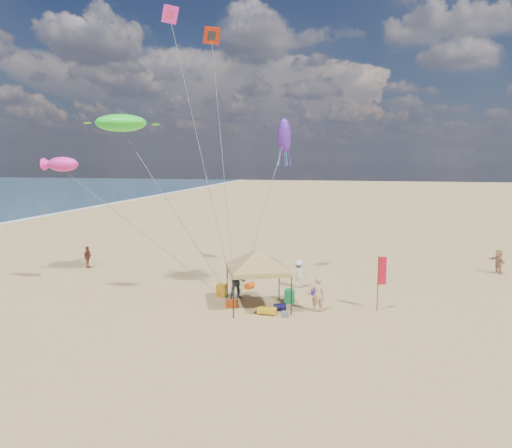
% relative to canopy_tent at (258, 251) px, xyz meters
% --- Properties ---
extents(ground, '(280.00, 280.00, 0.00)m').
position_rel_canopy_tent_xyz_m(ground, '(-0.58, -0.76, -2.93)').
color(ground, tan).
rests_on(ground, ground).
extents(canopy_tent, '(5.30, 5.30, 3.52)m').
position_rel_canopy_tent_xyz_m(canopy_tent, '(0.00, 0.00, 0.00)').
color(canopy_tent, black).
rests_on(canopy_tent, ground).
extents(feather_flag, '(0.42, 0.13, 2.80)m').
position_rel_canopy_tent_xyz_m(feather_flag, '(6.07, 0.84, -1.05)').
color(feather_flag, black).
rests_on(feather_flag, ground).
extents(cooler_red, '(0.54, 0.38, 0.38)m').
position_rel_canopy_tent_xyz_m(cooler_red, '(-1.32, -0.18, -2.74)').
color(cooler_red, '#D04B10').
rests_on(cooler_red, ground).
extents(cooler_blue, '(0.54, 0.38, 0.38)m').
position_rel_canopy_tent_xyz_m(cooler_blue, '(2.68, 3.04, -2.74)').
color(cooler_blue, '#2214A5').
rests_on(cooler_blue, ground).
extents(bag_navy, '(0.69, 0.54, 0.36)m').
position_rel_canopy_tent_xyz_m(bag_navy, '(1.18, -0.21, -2.75)').
color(bag_navy, '#0F0E40').
rests_on(bag_navy, ground).
extents(bag_orange, '(0.54, 0.69, 0.36)m').
position_rel_canopy_tent_xyz_m(bag_orange, '(-1.25, 3.49, -2.75)').
color(bag_orange, '#CE4A0B').
rests_on(bag_orange, ground).
extents(chair_green, '(0.50, 0.50, 0.70)m').
position_rel_canopy_tent_xyz_m(chair_green, '(1.46, 1.23, -2.58)').
color(chair_green, '#1B9449').
rests_on(chair_green, ground).
extents(chair_yellow, '(0.50, 0.50, 0.70)m').
position_rel_canopy_tent_xyz_m(chair_yellow, '(-2.38, 1.55, -2.58)').
color(chair_yellow, '#EEA51A').
rests_on(chair_yellow, ground).
extents(crate_grey, '(0.34, 0.30, 0.28)m').
position_rel_canopy_tent_xyz_m(crate_grey, '(1.59, -1.16, -2.79)').
color(crate_grey, slate).
rests_on(crate_grey, ground).
extents(beach_cart, '(0.90, 0.50, 0.24)m').
position_rel_canopy_tent_xyz_m(beach_cart, '(0.66, -0.93, -2.73)').
color(beach_cart, gold).
rests_on(beach_cart, ground).
extents(person_near_a, '(0.74, 0.59, 1.78)m').
position_rel_canopy_tent_xyz_m(person_near_a, '(3.03, 0.02, -2.04)').
color(person_near_a, tan).
rests_on(person_near_a, ground).
extents(person_near_b, '(1.12, 1.01, 1.87)m').
position_rel_canopy_tent_xyz_m(person_near_b, '(-1.42, 1.34, -2.00)').
color(person_near_b, '#363D4A').
rests_on(person_near_b, ground).
extents(person_near_c, '(1.23, 1.00, 1.65)m').
position_rel_canopy_tent_xyz_m(person_near_c, '(1.53, 4.31, -2.10)').
color(person_near_c, beige).
rests_on(person_near_c, ground).
extents(person_far_a, '(0.40, 0.91, 1.53)m').
position_rel_canopy_tent_xyz_m(person_far_a, '(-13.46, 6.34, -2.16)').
color(person_far_a, '#955039').
rests_on(person_far_a, ground).
extents(person_far_c, '(1.03, 1.57, 1.62)m').
position_rel_canopy_tent_xyz_m(person_far_c, '(13.92, 10.63, -2.12)').
color(person_far_c, tan).
rests_on(person_far_c, ground).
extents(turtle_kite, '(3.44, 3.01, 0.98)m').
position_rel_canopy_tent_xyz_m(turtle_kite, '(-8.31, 2.05, 6.59)').
color(turtle_kite, '#26F132').
rests_on(turtle_kite, ground).
extents(fish_kite, '(1.86, 1.06, 0.79)m').
position_rel_canopy_tent_xyz_m(fish_kite, '(-10.71, -0.03, 4.32)').
color(fish_kite, '#FF27A4').
rests_on(fish_kite, ground).
extents(squid_kite, '(1.05, 1.05, 2.22)m').
position_rel_canopy_tent_xyz_m(squid_kite, '(0.07, 7.64, 6.03)').
color(squid_kite, '#5422AA').
rests_on(squid_kite, ground).
extents(stunt_kite_pink, '(1.15, 1.28, 1.10)m').
position_rel_canopy_tent_xyz_m(stunt_kite_pink, '(-8.54, 10.26, 14.65)').
color(stunt_kite_pink, '#FF2DB6').
rests_on(stunt_kite_pink, ground).
extents(stunt_kite_red, '(1.26, 1.12, 1.08)m').
position_rel_canopy_tent_xyz_m(stunt_kite_red, '(-5.63, 10.67, 13.16)').
color(stunt_kite_red, red).
rests_on(stunt_kite_red, ground).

